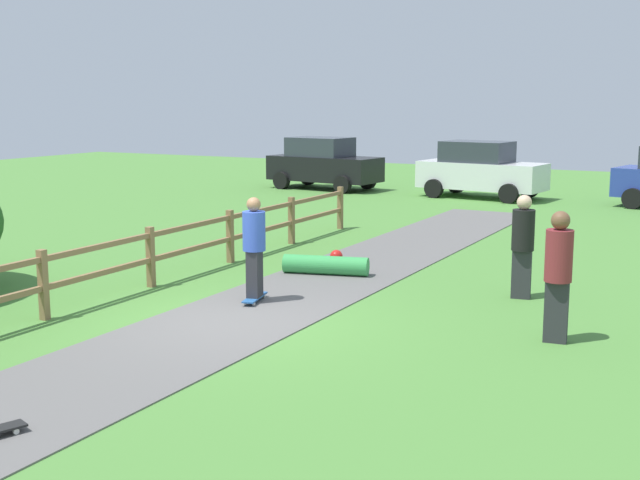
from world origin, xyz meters
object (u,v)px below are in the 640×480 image
bystander_black (523,242)px  parked_car_white (480,170)px  skater_riding (254,244)px  bystander_maroon (558,270)px  skater_fallen (327,264)px  parked_car_black (323,163)px

bystander_black → parked_car_white: bearing=109.8°
bystander_black → skater_riding: bearing=-148.2°
bystander_maroon → skater_riding: bearing=-179.7°
bystander_black → parked_car_white: size_ratio=0.41×
skater_riding → skater_fallen: size_ratio=1.04×
skater_fallen → parked_car_white: parked_car_white is taller
bystander_maroon → parked_car_black: bearing=126.8°
parked_car_black → parked_car_white: (6.02, 0.00, 0.00)m
skater_fallen → parked_car_white: (-1.13, 13.62, 0.76)m
skater_riding → bystander_maroon: size_ratio=0.95×
skater_fallen → bystander_black: (3.83, -0.17, 0.78)m
skater_riding → skater_fallen: 2.69m
skater_riding → bystander_maroon: (4.95, 0.02, 0.04)m
skater_riding → parked_car_white: parked_car_white is taller
skater_riding → bystander_black: 4.54m
parked_car_white → bystander_maroon: bearing=-69.5°
bystander_maroon → parked_car_black: 20.18m
bystander_black → parked_car_white: parked_car_white is taller
bystander_black → parked_car_black: size_ratio=0.41×
bystander_maroon → parked_car_black: size_ratio=0.43×
bystander_maroon → skater_fallen: bearing=152.7°
skater_fallen → bystander_maroon: 5.61m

